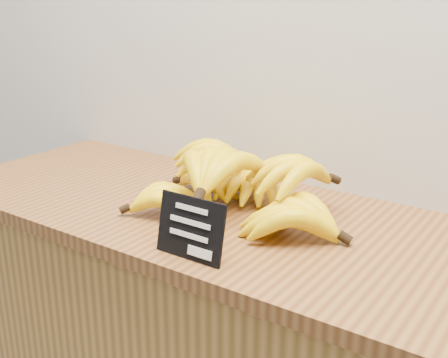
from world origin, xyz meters
TOP-DOWN VIEW (x-y plane):
  - counter_top at (-0.12, 2.75)m, footprint 1.45×0.54m
  - chalkboard_sign at (-0.08, 2.54)m, footprint 0.14×0.03m
  - banana_pile at (-0.14, 2.76)m, footprint 0.49×0.33m

SIDE VIEW (x-z plane):
  - counter_top at x=-0.12m, z-range 0.90..0.93m
  - chalkboard_sign at x=-0.08m, z-range 0.93..1.04m
  - banana_pile at x=-0.14m, z-range 0.92..1.05m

